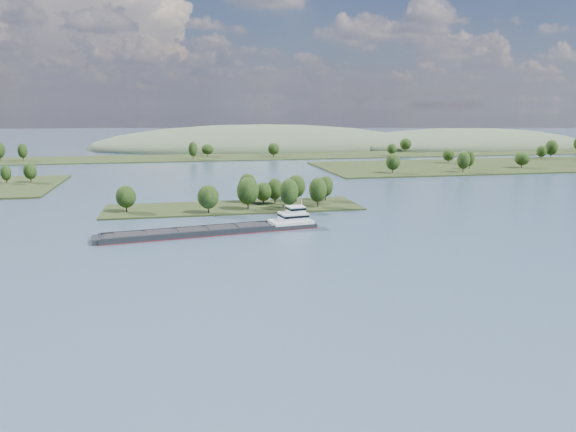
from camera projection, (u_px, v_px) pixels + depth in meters
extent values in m
plane|color=#3E576C|center=(256.00, 244.00, 164.29)|extent=(1800.00, 1800.00, 0.00)
cube|color=#222E14|center=(234.00, 208.00, 221.91)|extent=(100.00, 30.00, 1.20)
cylinder|color=black|center=(289.00, 205.00, 214.84)|extent=(0.50, 0.50, 3.92)
ellipsoid|color=black|center=(289.00, 192.00, 213.87)|extent=(7.31, 7.31, 10.09)
cylinder|color=black|center=(248.00, 198.00, 231.03)|extent=(0.50, 0.50, 3.94)
ellipsoid|color=black|center=(248.00, 186.00, 230.06)|extent=(7.49, 7.49, 10.13)
cylinder|color=black|center=(248.00, 204.00, 215.34)|extent=(0.50, 0.50, 4.08)
ellipsoid|color=black|center=(248.00, 191.00, 214.33)|extent=(8.60, 8.60, 10.49)
cylinder|color=black|center=(264.00, 201.00, 225.65)|extent=(0.50, 0.50, 3.00)
ellipsoid|color=black|center=(263.00, 192.00, 224.91)|extent=(6.71, 6.71, 7.73)
cylinder|color=black|center=(208.00, 209.00, 207.82)|extent=(0.50, 0.50, 3.48)
ellipsoid|color=black|center=(208.00, 197.00, 206.96)|extent=(7.94, 7.94, 8.94)
cylinder|color=black|center=(126.00, 208.00, 210.32)|extent=(0.50, 0.50, 3.28)
ellipsoid|color=black|center=(126.00, 197.00, 209.51)|extent=(7.47, 7.47, 8.43)
cylinder|color=black|center=(275.00, 200.00, 227.79)|extent=(0.50, 0.50, 3.44)
ellipsoid|color=black|center=(275.00, 189.00, 226.94)|extent=(6.35, 6.35, 8.86)
cylinder|color=black|center=(325.00, 196.00, 235.71)|extent=(0.50, 0.50, 3.42)
ellipsoid|color=black|center=(326.00, 186.00, 234.87)|extent=(6.46, 6.46, 8.79)
cylinder|color=black|center=(318.00, 202.00, 220.65)|extent=(0.50, 0.50, 3.85)
ellipsoid|color=black|center=(318.00, 190.00, 219.70)|extent=(7.10, 7.10, 9.91)
cylinder|color=black|center=(296.00, 197.00, 232.68)|extent=(0.50, 0.50, 3.67)
ellipsoid|color=black|center=(296.00, 186.00, 231.77)|extent=(7.65, 7.65, 9.44)
cylinder|color=black|center=(31.00, 179.00, 288.95)|extent=(0.50, 0.50, 3.36)
ellipsoid|color=black|center=(30.00, 171.00, 288.12)|extent=(6.57, 6.57, 8.65)
cylinder|color=black|center=(7.00, 180.00, 285.71)|extent=(0.50, 0.50, 3.05)
ellipsoid|color=black|center=(6.00, 173.00, 284.96)|extent=(5.17, 5.17, 7.84)
cube|color=#222E14|center=(550.00, 165.00, 383.13)|extent=(320.00, 90.00, 1.60)
cylinder|color=black|center=(393.00, 170.00, 328.85)|extent=(0.50, 0.50, 3.77)
ellipsoid|color=black|center=(393.00, 162.00, 327.92)|extent=(8.37, 8.37, 9.69)
cylinder|color=black|center=(551.00, 155.00, 422.86)|extent=(0.50, 0.50, 4.47)
ellipsoid|color=black|center=(552.00, 148.00, 421.75)|extent=(9.16, 9.16, 11.51)
cylinder|color=black|center=(522.00, 165.00, 356.90)|extent=(0.50, 0.50, 3.36)
ellipsoid|color=black|center=(522.00, 158.00, 356.07)|extent=(9.40, 9.40, 8.63)
cylinder|color=black|center=(463.00, 169.00, 333.51)|extent=(0.50, 0.50, 4.08)
ellipsoid|color=black|center=(464.00, 160.00, 332.51)|extent=(7.80, 7.80, 10.49)
cylinder|color=black|center=(469.00, 166.00, 349.40)|extent=(0.50, 0.50, 3.80)
ellipsoid|color=black|center=(470.00, 158.00, 348.46)|extent=(6.06, 6.06, 9.77)
cylinder|color=black|center=(448.00, 161.00, 386.33)|extent=(0.50, 0.50, 3.15)
ellipsoid|color=black|center=(449.00, 155.00, 385.55)|extent=(7.94, 7.94, 8.11)
cylinder|color=black|center=(541.00, 157.00, 413.74)|extent=(0.50, 0.50, 3.30)
ellipsoid|color=black|center=(542.00, 151.00, 412.92)|extent=(7.28, 7.28, 8.48)
cube|color=#222E14|center=(202.00, 158.00, 433.21)|extent=(900.00, 60.00, 1.20)
cylinder|color=black|center=(0.00, 158.00, 401.89)|extent=(0.50, 0.50, 4.53)
ellipsoid|color=black|center=(0.00, 150.00, 400.77)|extent=(7.16, 7.16, 11.66)
cylinder|color=black|center=(392.00, 154.00, 442.37)|extent=(0.50, 0.50, 3.21)
ellipsoid|color=black|center=(392.00, 149.00, 441.58)|extent=(7.46, 7.46, 8.25)
cylinder|color=black|center=(208.00, 154.00, 437.98)|extent=(0.50, 0.50, 3.18)
ellipsoid|color=black|center=(207.00, 149.00, 437.20)|extent=(9.25, 9.25, 8.19)
cylinder|color=black|center=(405.00, 150.00, 480.78)|extent=(0.50, 0.50, 3.84)
ellipsoid|color=black|center=(406.00, 144.00, 479.83)|extent=(9.77, 9.77, 9.87)
cylinder|color=black|center=(23.00, 158.00, 402.84)|extent=(0.50, 0.50, 4.13)
ellipsoid|color=black|center=(22.00, 151.00, 401.82)|extent=(6.57, 6.57, 10.61)
cylinder|color=black|center=(274.00, 155.00, 433.61)|extent=(0.50, 0.50, 3.58)
ellipsoid|color=black|center=(274.00, 149.00, 432.73)|extent=(8.96, 8.96, 9.20)
cylinder|color=black|center=(193.00, 157.00, 414.23)|extent=(0.50, 0.50, 4.30)
ellipsoid|color=black|center=(193.00, 149.00, 413.17)|extent=(6.73, 6.73, 11.07)
ellipsoid|color=#45543A|center=(464.00, 147.00, 552.40)|extent=(260.00, 140.00, 36.00)
ellipsoid|color=#45543A|center=(259.00, 147.00, 541.24)|extent=(320.00, 160.00, 44.00)
cube|color=black|center=(212.00, 232.00, 177.92)|extent=(69.54, 19.13, 1.90)
cube|color=maroon|center=(212.00, 233.00, 178.00)|extent=(69.74, 19.33, 0.22)
cube|color=black|center=(188.00, 227.00, 179.19)|extent=(52.92, 8.56, 0.69)
cube|color=black|center=(193.00, 233.00, 171.42)|extent=(52.92, 8.56, 0.69)
cube|color=black|center=(190.00, 230.00, 175.33)|extent=(52.35, 15.63, 0.26)
cube|color=black|center=(128.00, 234.00, 168.73)|extent=(8.76, 8.19, 0.30)
cube|color=black|center=(160.00, 232.00, 172.00)|extent=(8.76, 8.19, 0.30)
cube|color=black|center=(190.00, 230.00, 175.28)|extent=(8.76, 8.19, 0.30)
cube|color=black|center=(220.00, 227.00, 178.55)|extent=(8.76, 8.19, 0.30)
cube|color=black|center=(249.00, 225.00, 181.83)|extent=(8.76, 8.19, 0.30)
cube|color=black|center=(96.00, 240.00, 165.79)|extent=(3.75, 8.07, 1.73)
cylinder|color=black|center=(99.00, 236.00, 165.86)|extent=(0.24, 0.24, 1.90)
cube|color=silver|center=(291.00, 222.00, 186.87)|extent=(14.92, 10.31, 1.04)
cube|color=silver|center=(293.00, 216.00, 186.83)|extent=(9.59, 8.15, 2.59)
cube|color=black|center=(293.00, 215.00, 186.76)|extent=(9.78, 8.34, 0.78)
cube|color=silver|center=(296.00, 209.00, 186.69)|extent=(5.91, 5.91, 1.90)
cube|color=black|center=(296.00, 208.00, 186.62)|extent=(6.11, 6.11, 0.69)
cube|color=silver|center=(296.00, 206.00, 186.49)|extent=(6.31, 6.31, 0.17)
cylinder|color=silver|center=(302.00, 203.00, 187.03)|extent=(0.20, 0.20, 2.24)
cylinder|color=black|center=(283.00, 205.00, 187.64)|extent=(0.49, 0.49, 1.04)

